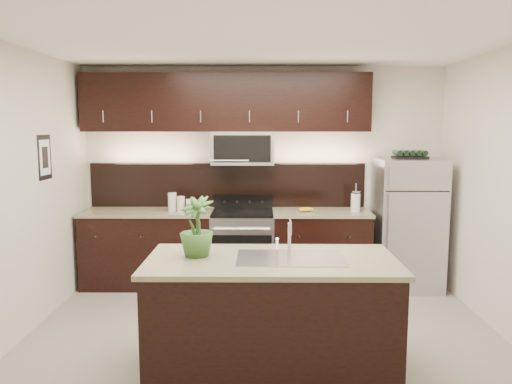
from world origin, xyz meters
The scene contains 12 objects.
ground centered at (0.00, 0.00, 0.00)m, with size 4.50×4.50×0.00m, color gray.
room_walls centered at (-0.11, -0.04, 1.70)m, with size 4.52×4.02×2.71m.
counter_run centered at (-0.46, 1.69, 0.47)m, with size 3.51×0.65×0.94m.
upper_fixtures centered at (-0.43, 1.84, 2.14)m, with size 3.49×0.40×1.66m.
island centered at (0.06, -0.52, 0.47)m, with size 1.96×0.96×0.94m.
sink_faucet centered at (0.21, -0.51, 0.96)m, with size 0.84×0.50×0.28m.
refrigerator centered at (1.75, 1.63, 0.79)m, with size 0.76×0.69×1.58m, color #B2B2B7.
wine_rack centered at (1.75, 1.63, 1.63)m, with size 0.39×0.24×0.10m.
plant centered at (-0.54, -0.45, 1.18)m, with size 0.27×0.27×0.48m, color #335E25.
canisters centered at (-1.02, 1.60, 1.04)m, with size 0.32×0.20×0.23m.
french_press centered at (1.12, 1.64, 1.06)m, with size 0.12×0.12×0.33m.
bananas centered at (0.46, 1.61, 0.97)m, with size 0.18×0.14×0.06m, color gold.
Camera 1 is at (-0.03, -4.32, 1.97)m, focal length 35.00 mm.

